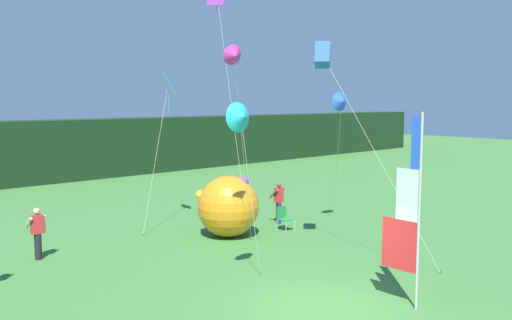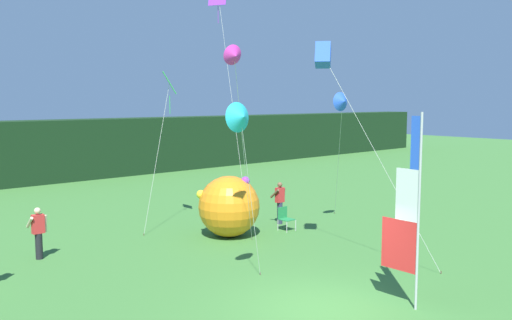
% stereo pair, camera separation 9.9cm
% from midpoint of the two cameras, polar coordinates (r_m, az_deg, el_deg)
% --- Properties ---
extents(ground_plane, '(120.00, 120.00, 0.00)m').
position_cam_midpoint_polar(ground_plane, '(13.43, 7.05, -15.37)').
color(ground_plane, '#3D7533').
extents(banner_flag, '(0.06, 1.03, 4.69)m').
position_cam_midpoint_polar(banner_flag, '(13.36, 15.97, -5.60)').
color(banner_flag, '#B7B7BC').
rests_on(banner_flag, ground).
extents(person_near_banner, '(0.55, 0.48, 1.70)m').
position_cam_midpoint_polar(person_near_banner, '(21.70, 2.66, -4.43)').
color(person_near_banner, '#2D334C').
rests_on(person_near_banner, ground).
extents(person_mid_field, '(0.55, 0.48, 1.64)m').
position_cam_midpoint_polar(person_mid_field, '(18.24, -21.92, -7.06)').
color(person_mid_field, black).
rests_on(person_mid_field, ground).
extents(inflatable_balloon, '(2.24, 2.24, 2.24)m').
position_cam_midpoint_polar(inflatable_balloon, '(19.66, -2.73, -4.91)').
color(inflatable_balloon, orange).
rests_on(inflatable_balloon, ground).
extents(folding_chair, '(0.51, 0.51, 0.89)m').
position_cam_midpoint_polar(folding_chair, '(20.73, 3.22, -6.05)').
color(folding_chair, '#BCBCC1').
rests_on(folding_chair, ground).
extents(kite_cyan_delta_0, '(1.73, 0.91, 4.94)m').
position_cam_midpoint_polar(kite_cyan_delta_0, '(13.48, -1.41, 4.53)').
color(kite_cyan_delta_0, brown).
rests_on(kite_cyan_delta_0, ground).
extents(kite_magenta_delta_1, '(3.01, 2.53, 6.51)m').
position_cam_midpoint_polar(kite_magenta_delta_1, '(15.35, -2.11, 10.80)').
color(kite_magenta_delta_1, brown).
rests_on(kite_magenta_delta_1, ground).
extents(kite_purple_diamond_2, '(0.66, 2.71, 9.96)m').
position_cam_midpoint_polar(kite_purple_diamond_2, '(23.31, -3.80, 16.38)').
color(kite_purple_diamond_2, brown).
rests_on(kite_purple_diamond_2, ground).
extents(kite_green_diamond_3, '(2.05, 1.08, 6.06)m').
position_cam_midpoint_polar(kite_green_diamond_3, '(21.16, -9.10, 7.53)').
color(kite_green_diamond_3, brown).
rests_on(kite_green_diamond_3, ground).
extents(kite_blue_delta_5, '(2.61, 2.34, 5.28)m').
position_cam_midpoint_polar(kite_blue_delta_5, '(20.44, 9.29, 6.09)').
color(kite_blue_delta_5, brown).
rests_on(kite_blue_delta_5, ground).
extents(kite_blue_box_6, '(1.92, 3.70, 6.73)m').
position_cam_midpoint_polar(kite_blue_box_6, '(16.64, 7.34, 10.89)').
color(kite_blue_box_6, brown).
rests_on(kite_blue_box_6, ground).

